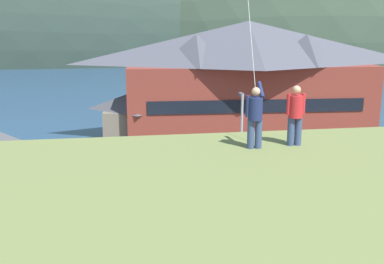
# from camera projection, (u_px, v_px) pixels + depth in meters

# --- Properties ---
(parking_lot_pad) EXTENTS (40.00, 20.00, 0.10)m
(parking_lot_pad) POSITION_uv_depth(u_px,v_px,m) (179.00, 220.00, 25.94)
(parking_lot_pad) COLOR gray
(parking_lot_pad) RESTS_ON ground
(bay_water) EXTENTS (360.00, 84.00, 0.03)m
(bay_water) POSITION_uv_depth(u_px,v_px,m) (138.00, 85.00, 78.74)
(bay_water) COLOR navy
(bay_water) RESTS_ON ground
(far_hill_west_ridge) EXTENTS (147.58, 48.27, 60.29)m
(far_hill_west_ridge) POSITION_uv_depth(u_px,v_px,m) (65.00, 60.00, 126.19)
(far_hill_west_ridge) COLOR #2D3D33
(far_hill_west_ridge) RESTS_ON ground
(far_hill_east_peak) EXTENTS (123.55, 50.83, 69.71)m
(far_hill_east_peak) POSITION_uv_depth(u_px,v_px,m) (270.00, 56.00, 139.14)
(far_hill_east_peak) COLOR #42513D
(far_hill_east_peak) RESTS_ON ground
(far_hill_center_saddle) EXTENTS (138.61, 75.80, 82.41)m
(far_hill_center_saddle) POSITION_uv_depth(u_px,v_px,m) (343.00, 56.00, 140.30)
(far_hill_center_saddle) COLOR #3D4C38
(far_hill_center_saddle) RESTS_ON ground
(harbor_lodge) EXTENTS (23.30, 10.43, 10.76)m
(harbor_lodge) POSITION_uv_depth(u_px,v_px,m) (248.00, 78.00, 42.08)
(harbor_lodge) COLOR brown
(harbor_lodge) RESTS_ON ground
(storage_shed_waterside) EXTENTS (6.88, 5.70, 4.90)m
(storage_shed_waterside) POSITION_uv_depth(u_px,v_px,m) (139.00, 116.00, 41.18)
(storage_shed_waterside) COLOR #756B5B
(storage_shed_waterside) RESTS_ON ground
(wharf_dock) EXTENTS (3.20, 11.77, 0.70)m
(wharf_dock) POSITION_uv_depth(u_px,v_px,m) (162.00, 114.00, 53.01)
(wharf_dock) COLOR #70604C
(wharf_dock) RESTS_ON ground
(moored_boat_wharfside) EXTENTS (2.84, 7.15, 2.16)m
(moored_boat_wharfside) POSITION_uv_depth(u_px,v_px,m) (131.00, 108.00, 54.53)
(moored_boat_wharfside) COLOR #23564C
(moored_boat_wharfside) RESTS_ON ground
(moored_boat_outer_mooring) EXTENTS (2.26, 6.75, 2.16)m
(moored_boat_outer_mooring) POSITION_uv_depth(u_px,v_px,m) (191.00, 109.00, 53.82)
(moored_boat_outer_mooring) COLOR silver
(moored_boat_outer_mooring) RESTS_ON ground
(parked_car_corner_spot) EXTENTS (4.35, 2.37, 1.82)m
(parked_car_corner_spot) POSITION_uv_depth(u_px,v_px,m) (59.00, 237.00, 21.60)
(parked_car_corner_spot) COLOR silver
(parked_car_corner_spot) RESTS_ON parking_lot_pad
(parked_car_front_row_end) EXTENTS (4.32, 2.29, 1.82)m
(parked_car_front_row_end) POSITION_uv_depth(u_px,v_px,m) (226.00, 250.00, 20.48)
(parked_car_front_row_end) COLOR navy
(parked_car_front_row_end) RESTS_ON parking_lot_pad
(parked_car_lone_by_shed) EXTENTS (4.25, 2.15, 1.82)m
(parked_car_lone_by_shed) POSITION_uv_depth(u_px,v_px,m) (254.00, 191.00, 27.35)
(parked_car_lone_by_shed) COLOR navy
(parked_car_lone_by_shed) RESTS_ON parking_lot_pad
(parking_light_pole) EXTENTS (0.24, 0.78, 6.05)m
(parking_light_pole) POSITION_uv_depth(u_px,v_px,m) (241.00, 131.00, 31.15)
(parking_light_pole) COLOR #ADADB2
(parking_light_pole) RESTS_ON parking_lot_pad
(person_kite_flyer) EXTENTS (0.54, 0.65, 1.86)m
(person_kite_flyer) POSITION_uv_depth(u_px,v_px,m) (255.00, 115.00, 12.96)
(person_kite_flyer) COLOR #384770
(person_kite_flyer) RESTS_ON grassy_hill_foreground
(person_companion) EXTENTS (0.55, 0.40, 1.74)m
(person_companion) POSITION_uv_depth(u_px,v_px,m) (295.00, 114.00, 13.27)
(person_companion) COLOR #384770
(person_companion) RESTS_ON grassy_hill_foreground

